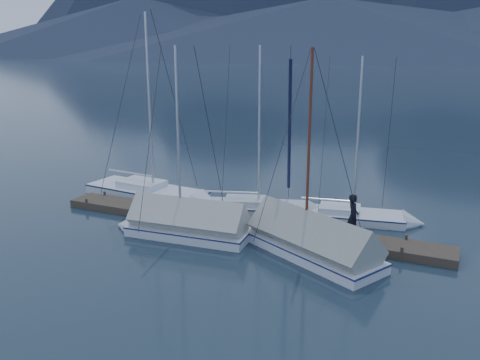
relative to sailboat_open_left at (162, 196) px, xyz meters
name	(u,v)px	position (x,y,z in m)	size (l,w,h in m)	color
ground	(220,243)	(5.50, -4.21, -0.18)	(1000.00, 1000.00, 0.00)	black
dock	(240,225)	(5.50, -2.21, -0.07)	(18.00, 1.50, 0.54)	#382D23
mooring_posts	(230,219)	(5.00, -2.21, 0.17)	(15.12, 1.52, 0.35)	#382D23
sailboat_open_left	(162,196)	(0.00, 0.00, 0.00)	(8.01, 3.36, 10.36)	silver
sailboat_open_mid	(268,210)	(5.88, 0.24, -0.03)	(6.79, 3.68, 8.65)	silver
sailboat_open_right	(363,218)	(10.31, 0.87, -0.04)	(6.37, 2.93, 8.15)	silver
sailboat_covered_near	(303,242)	(8.86, -3.70, 0.25)	(6.85, 4.85, 8.67)	white
sailboat_covered_far	(178,226)	(3.47, -4.10, 0.24)	(6.29, 2.62, 8.65)	silver
person	(353,216)	(10.47, -2.26, 1.07)	(0.67, 0.44, 1.83)	black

